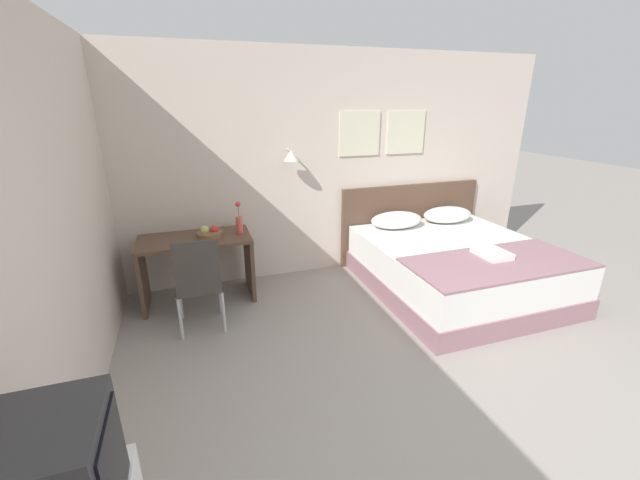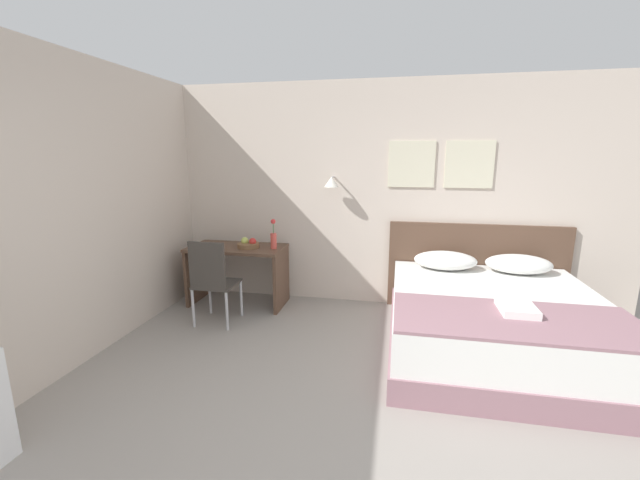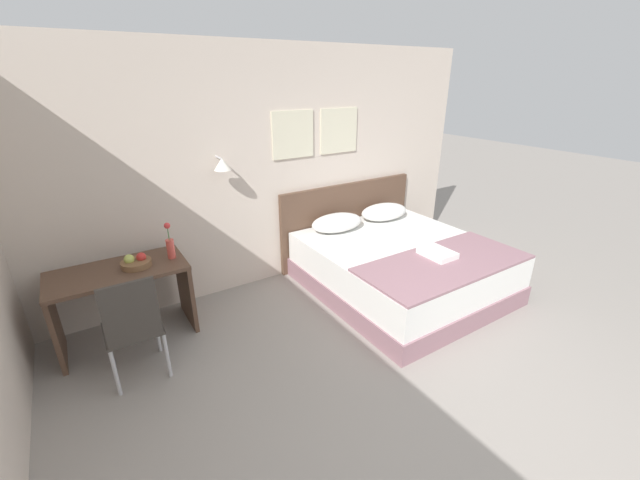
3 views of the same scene
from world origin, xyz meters
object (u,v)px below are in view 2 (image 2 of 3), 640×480
Objects in this scene: throw_blanket at (515,320)px; desk at (238,264)px; bed at (494,324)px; flower_vase at (274,238)px; headboard at (475,268)px; pillow_right at (519,264)px; pillow_left at (445,260)px; desk_chair at (212,277)px; fruit_bowl at (248,244)px; folded_towel_near_foot at (517,308)px.

throw_blanket is 3.09m from desk.
bed is 5.78× the size of flower_vase.
headboard reaches higher than pillow_right.
headboard reaches higher than bed.
pillow_left is 0.37× the size of throw_blanket.
throw_blanket is 2.88m from desk_chair.
pillow_left is at bearing 105.53° from throw_blanket.
fruit_bowl is (0.16, -0.02, 0.26)m from desk.
pillow_left is at bearing 180.00° from pillow_right.
bed is at bearing -14.42° from fruit_bowl.
flower_vase is at bearing 1.21° from fruit_bowl.
flower_vase reaches higher than pillow_right.
desk_chair is 2.66× the size of flower_vase.
desk_chair is at bearing -104.65° from fruit_bowl.
headboard is at bearing 91.66° from folded_towel_near_foot.
folded_towel_near_foot is (0.04, -1.50, 0.10)m from headboard.
headboard is 2.96× the size of pillow_right.
bed is 0.93m from pillow_left.
folded_towel_near_foot is (-0.33, -1.21, -0.04)m from pillow_right.
throw_blanket is at bearing -90.00° from bed.
headboard is at bearing 7.11° from desk.
flower_vase is (-2.37, 1.14, 0.23)m from folded_towel_near_foot.
flower_vase is (-1.95, -0.07, 0.19)m from pillow_left.
desk is at bearing -178.91° from pillow_right.
pillow_left is at bearing 1.43° from desk.
folded_towel_near_foot is at bearing -70.88° from pillow_left.
pillow_left is at bearing 16.44° from desk_chair.
desk_chair reaches higher than desk.
desk_chair is (-0.01, -0.66, 0.04)m from desk.
flower_vase is at bearing 154.44° from folded_towel_near_foot.
throw_blanket is 5.14× the size of flower_vase.
desk_chair is at bearing 167.28° from throw_blanket.
fruit_bowl is at bearing -7.39° from desk.
flower_vase reaches higher than desk_chair.
pillow_right is 1.26m from folded_towel_near_foot.
bed is 2.50m from flower_vase.
headboard is 0.50m from pillow_right.
fruit_bowl is at bearing 75.35° from desk_chair.
throw_blanket is at bearing -74.47° from pillow_left.
pillow_left is (-0.38, 0.76, 0.38)m from bed.
pillow_right is 1.90× the size of flower_vase.
throw_blanket is 0.16m from folded_towel_near_foot.
flower_vase is (0.31, 0.01, 0.09)m from fruit_bowl.
desk reaches higher than bed.
desk is at bearing 155.25° from throw_blanket.
folded_towel_near_foot is 3.07m from desk.
pillow_right reaches higher than throw_blanket.
throw_blanket is 6.99× the size of fruit_bowl.
bed is 0.57m from folded_towel_near_foot.
pillow_left is at bearing 2.05° from fruit_bowl.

